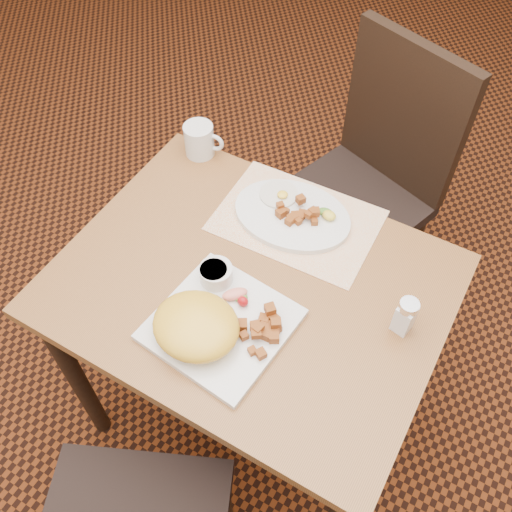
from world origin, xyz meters
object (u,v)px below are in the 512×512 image
Objects in this scene: plate_square at (221,325)px; chair_far at (370,175)px; salt_shaker at (405,316)px; table at (251,307)px; plate_oval at (292,215)px; coffee_mug at (200,140)px.

chair_far is at bearing 86.90° from plate_square.
chair_far is 0.74m from salt_shaker.
chair_far is at bearing 85.83° from table.
chair_far is 0.51m from plate_oval.
chair_far reaches higher than salt_shaker.
table is 0.69m from chair_far.
plate_square is at bearing 105.59° from chair_far.
salt_shaker is at bearing -24.73° from plate_oval.
table is at bearing 104.52° from chair_far.
salt_shaker is (0.36, -0.17, 0.04)m from plate_oval.
plate_oval is at bearing 155.27° from salt_shaker.
salt_shaker reaches higher than table.
plate_oval is at bearing 92.13° from plate_square.
coffee_mug is (-0.39, -0.37, 0.26)m from chair_far.
table is 7.96× the size of coffee_mug.
plate_square reaches higher than table.
plate_square is (0.01, -0.14, 0.12)m from table.
coffee_mug reaches higher than table.
salt_shaker is at bearing -20.05° from coffee_mug.
coffee_mug reaches higher than plate_square.
chair_far reaches higher than plate_square.
table is 2.96× the size of plate_oval.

